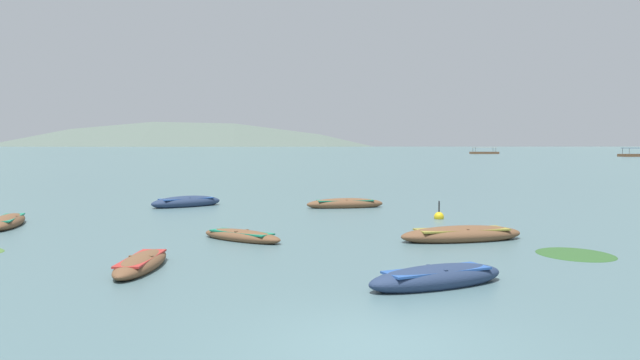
{
  "coord_description": "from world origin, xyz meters",
  "views": [
    {
      "loc": [
        -0.33,
        -9.69,
        3.19
      ],
      "look_at": [
        -2.61,
        27.93,
        1.01
      ],
      "focal_mm": 34.34,
      "sensor_mm": 36.0,
      "label": 1
    }
  ],
  "objects_px": {
    "ferry_0": "(640,155)",
    "ferry_1": "(484,153)",
    "rowboat_1": "(242,236)",
    "rowboat_6": "(141,263)",
    "rowboat_3": "(462,235)",
    "rowboat_5": "(8,222)",
    "rowboat_0": "(186,202)",
    "rowboat_4": "(345,204)",
    "mooring_buoy": "(439,217)",
    "rowboat_7": "(437,278)"
  },
  "relations": [
    {
      "from": "rowboat_1",
      "to": "ferry_1",
      "type": "relative_size",
      "value": 0.33
    },
    {
      "from": "rowboat_7",
      "to": "ferry_0",
      "type": "height_order",
      "value": "ferry_0"
    },
    {
      "from": "rowboat_4",
      "to": "rowboat_7",
      "type": "bearing_deg",
      "value": -81.98
    },
    {
      "from": "rowboat_5",
      "to": "ferry_1",
      "type": "bearing_deg",
      "value": 73.26
    },
    {
      "from": "rowboat_6",
      "to": "rowboat_4",
      "type": "bearing_deg",
      "value": 72.57
    },
    {
      "from": "rowboat_0",
      "to": "rowboat_4",
      "type": "height_order",
      "value": "rowboat_0"
    },
    {
      "from": "rowboat_1",
      "to": "rowboat_5",
      "type": "bearing_deg",
      "value": 163.19
    },
    {
      "from": "rowboat_3",
      "to": "ferry_1",
      "type": "relative_size",
      "value": 0.46
    },
    {
      "from": "rowboat_7",
      "to": "mooring_buoy",
      "type": "distance_m",
      "value": 12.73
    },
    {
      "from": "rowboat_1",
      "to": "ferry_1",
      "type": "xyz_separation_m",
      "value": [
        47.76,
        194.49,
        0.3
      ]
    },
    {
      "from": "rowboat_6",
      "to": "rowboat_7",
      "type": "xyz_separation_m",
      "value": [
        7.33,
        -1.44,
        0.04
      ]
    },
    {
      "from": "rowboat_4",
      "to": "mooring_buoy",
      "type": "height_order",
      "value": "mooring_buoy"
    },
    {
      "from": "rowboat_3",
      "to": "ferry_0",
      "type": "distance_m",
      "value": 163.7
    },
    {
      "from": "rowboat_1",
      "to": "mooring_buoy",
      "type": "bearing_deg",
      "value": 40.74
    },
    {
      "from": "rowboat_5",
      "to": "rowboat_7",
      "type": "relative_size",
      "value": 1.14
    },
    {
      "from": "ferry_0",
      "to": "mooring_buoy",
      "type": "distance_m",
      "value": 158.38
    },
    {
      "from": "rowboat_3",
      "to": "ferry_1",
      "type": "distance_m",
      "value": 198.24
    },
    {
      "from": "rowboat_4",
      "to": "mooring_buoy",
      "type": "xyz_separation_m",
      "value": [
        4.13,
        -4.48,
        -0.09
      ]
    },
    {
      "from": "rowboat_0",
      "to": "rowboat_1",
      "type": "relative_size",
      "value": 1.13
    },
    {
      "from": "rowboat_1",
      "to": "rowboat_7",
      "type": "xyz_separation_m",
      "value": [
        5.65,
        -6.28,
        0.05
      ]
    },
    {
      "from": "rowboat_3",
      "to": "rowboat_6",
      "type": "xyz_separation_m",
      "value": [
        -9.01,
        -5.26,
        -0.04
      ]
    },
    {
      "from": "ferry_1",
      "to": "rowboat_4",
      "type": "bearing_deg",
      "value": -103.63
    },
    {
      "from": "rowboat_1",
      "to": "rowboat_3",
      "type": "bearing_deg",
      "value": 3.27
    },
    {
      "from": "rowboat_0",
      "to": "mooring_buoy",
      "type": "distance_m",
      "value": 13.15
    },
    {
      "from": "rowboat_3",
      "to": "mooring_buoy",
      "type": "relative_size",
      "value": 5.01
    },
    {
      "from": "rowboat_6",
      "to": "rowboat_5",
      "type": "bearing_deg",
      "value": 136.19
    },
    {
      "from": "ferry_0",
      "to": "ferry_1",
      "type": "relative_size",
      "value": 1.09
    },
    {
      "from": "ferry_1",
      "to": "mooring_buoy",
      "type": "distance_m",
      "value": 192.43
    },
    {
      "from": "rowboat_4",
      "to": "ferry_1",
      "type": "distance_m",
      "value": 188.98
    },
    {
      "from": "rowboat_7",
      "to": "mooring_buoy",
      "type": "height_order",
      "value": "mooring_buoy"
    },
    {
      "from": "rowboat_4",
      "to": "rowboat_7",
      "type": "xyz_separation_m",
      "value": [
        2.41,
        -17.1,
        -0.0
      ]
    },
    {
      "from": "rowboat_7",
      "to": "mooring_buoy",
      "type": "relative_size",
      "value": 3.97
    },
    {
      "from": "rowboat_1",
      "to": "rowboat_6",
      "type": "bearing_deg",
      "value": -109.17
    },
    {
      "from": "rowboat_5",
      "to": "ferry_0",
      "type": "bearing_deg",
      "value": 58.45
    },
    {
      "from": "rowboat_0",
      "to": "rowboat_6",
      "type": "relative_size",
      "value": 1.07
    },
    {
      "from": "rowboat_1",
      "to": "ferry_1",
      "type": "distance_m",
      "value": 200.27
    },
    {
      "from": "rowboat_0",
      "to": "rowboat_5",
      "type": "relative_size",
      "value": 0.91
    },
    {
      "from": "rowboat_3",
      "to": "rowboat_5",
      "type": "xyz_separation_m",
      "value": [
        -17.15,
        2.55,
        -0.02
      ]
    },
    {
      "from": "ferry_1",
      "to": "ferry_0",
      "type": "bearing_deg",
      "value": -56.35
    },
    {
      "from": "rowboat_3",
      "to": "rowboat_5",
      "type": "distance_m",
      "value": 17.34
    },
    {
      "from": "rowboat_7",
      "to": "ferry_0",
      "type": "bearing_deg",
      "value": 64.52
    },
    {
      "from": "rowboat_3",
      "to": "rowboat_4",
      "type": "relative_size",
      "value": 1.1
    },
    {
      "from": "rowboat_6",
      "to": "mooring_buoy",
      "type": "bearing_deg",
      "value": 51.03
    },
    {
      "from": "rowboat_3",
      "to": "rowboat_5",
      "type": "relative_size",
      "value": 1.11
    },
    {
      "from": "rowboat_0",
      "to": "rowboat_7",
      "type": "xyz_separation_m",
      "value": [
        10.61,
        -17.2,
        -0.02
      ]
    },
    {
      "from": "rowboat_4",
      "to": "rowboat_1",
      "type": "bearing_deg",
      "value": -106.64
    },
    {
      "from": "mooring_buoy",
      "to": "rowboat_5",
      "type": "bearing_deg",
      "value": -168.9
    },
    {
      "from": "mooring_buoy",
      "to": "rowboat_6",
      "type": "bearing_deg",
      "value": -128.97
    },
    {
      "from": "ferry_1",
      "to": "rowboat_1",
      "type": "bearing_deg",
      "value": -103.8
    },
    {
      "from": "rowboat_4",
      "to": "rowboat_5",
      "type": "bearing_deg",
      "value": -148.97
    }
  ]
}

